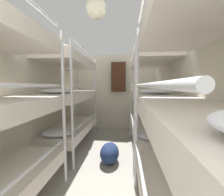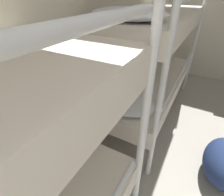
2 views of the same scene
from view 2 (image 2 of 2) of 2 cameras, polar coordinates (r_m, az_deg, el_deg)
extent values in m
cube|color=beige|center=(1.34, -17.67, 19.60)|extent=(0.06, 5.31, 2.34)
cylinder|color=silver|center=(0.82, 11.98, 4.12)|extent=(0.04, 0.04, 2.10)
cylinder|color=silver|center=(1.11, 17.31, 10.71)|extent=(0.04, 0.04, 2.10)
cylinder|color=silver|center=(2.87, 26.79, 21.44)|extent=(0.04, 0.04, 2.10)
cube|color=silver|center=(2.25, 11.54, 4.33)|extent=(0.72, 1.86, 0.18)
ellipsoid|color=white|center=(1.62, 4.07, -1.33)|extent=(0.57, 0.40, 0.09)
cylinder|color=silver|center=(2.10, 21.55, 7.42)|extent=(0.03, 1.58, 0.03)
cube|color=silver|center=(2.03, 13.98, 23.30)|extent=(0.72, 1.86, 0.18)
ellipsoid|color=white|center=(1.37, 5.37, 25.77)|extent=(0.57, 0.40, 0.09)
camera|label=1|loc=(1.43, -178.45, -34.20)|focal=24.00mm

